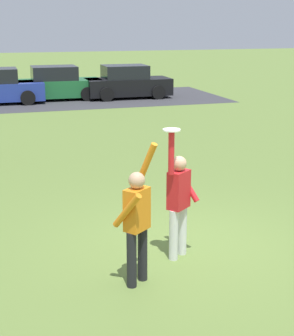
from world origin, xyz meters
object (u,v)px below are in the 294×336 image
(person_defender, at_px, (137,219))
(parked_car_black, at_px, (127,83))
(frisbee_disc, at_px, (172,130))
(person_catcher, at_px, (179,198))
(parked_car_green, at_px, (57,84))

(person_defender, xyz_separation_m, parked_car_black, (4.91, 18.58, -0.25))
(frisbee_disc, xyz_separation_m, parked_car_black, (4.22, 18.06, -1.37))
(person_catcher, relative_size, parked_car_green, 0.50)
(person_catcher, bearing_deg, person_defender, 0.00)
(parked_car_green, bearing_deg, person_defender, -93.86)
(person_defender, bearing_deg, person_catcher, 0.00)
(person_catcher, relative_size, person_defender, 1.02)
(person_catcher, distance_m, parked_car_black, 18.37)
(parked_car_green, distance_m, parked_car_black, 3.40)
(person_catcher, distance_m, parked_car_green, 18.39)
(frisbee_disc, height_order, parked_car_green, frisbee_disc)
(parked_car_black, bearing_deg, person_defender, -104.03)
(person_defender, bearing_deg, parked_car_black, 37.73)
(parked_car_green, xyz_separation_m, parked_car_black, (3.37, -0.45, 0.00))
(frisbee_disc, bearing_deg, person_catcher, 37.47)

